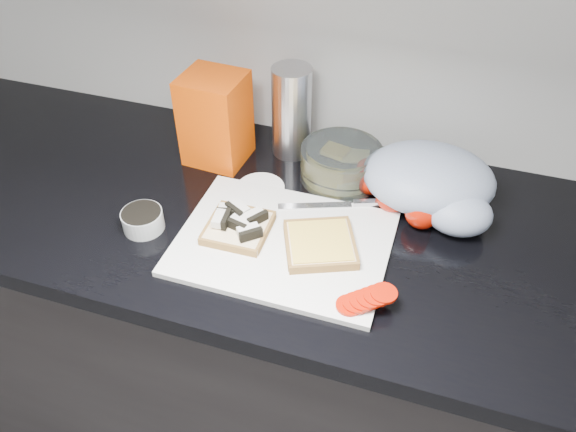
{
  "coord_description": "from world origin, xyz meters",
  "views": [
    {
      "loc": [
        0.21,
        0.38,
        1.66
      ],
      "look_at": [
        -0.04,
        1.14,
        0.95
      ],
      "focal_mm": 35.0,
      "sensor_mm": 36.0,
      "label": 1
    }
  ],
  "objects_px": {
    "cutting_board": "(283,243)",
    "glass_bowl": "(341,163)",
    "bread_bag": "(216,119)",
    "steel_canister": "(291,112)"
  },
  "relations": [
    {
      "from": "cutting_board",
      "to": "steel_canister",
      "type": "relative_size",
      "value": 1.9
    },
    {
      "from": "cutting_board",
      "to": "glass_bowl",
      "type": "height_order",
      "value": "glass_bowl"
    },
    {
      "from": "bread_bag",
      "to": "steel_canister",
      "type": "bearing_deg",
      "value": 29.58
    },
    {
      "from": "cutting_board",
      "to": "bread_bag",
      "type": "height_order",
      "value": "bread_bag"
    },
    {
      "from": "cutting_board",
      "to": "glass_bowl",
      "type": "xyz_separation_m",
      "value": [
        0.05,
        0.24,
        0.03
      ]
    },
    {
      "from": "cutting_board",
      "to": "glass_bowl",
      "type": "bearing_deg",
      "value": 78.02
    },
    {
      "from": "glass_bowl",
      "to": "steel_canister",
      "type": "distance_m",
      "value": 0.16
    },
    {
      "from": "bread_bag",
      "to": "steel_canister",
      "type": "height_order",
      "value": "steel_canister"
    },
    {
      "from": "glass_bowl",
      "to": "bread_bag",
      "type": "bearing_deg",
      "value": -177.45
    },
    {
      "from": "cutting_board",
      "to": "steel_canister",
      "type": "distance_m",
      "value": 0.33
    }
  ]
}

